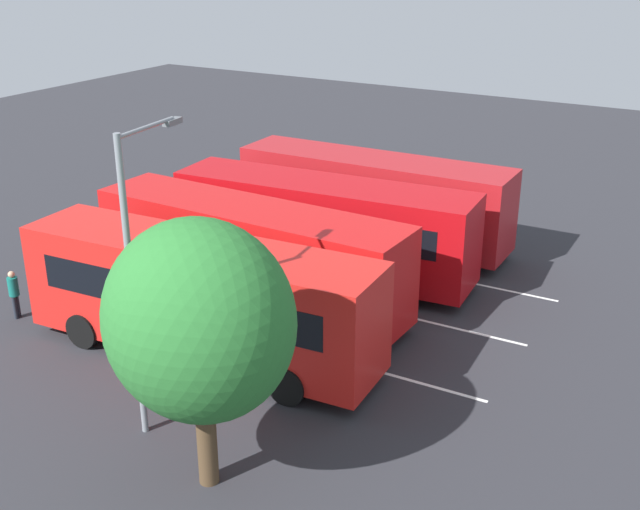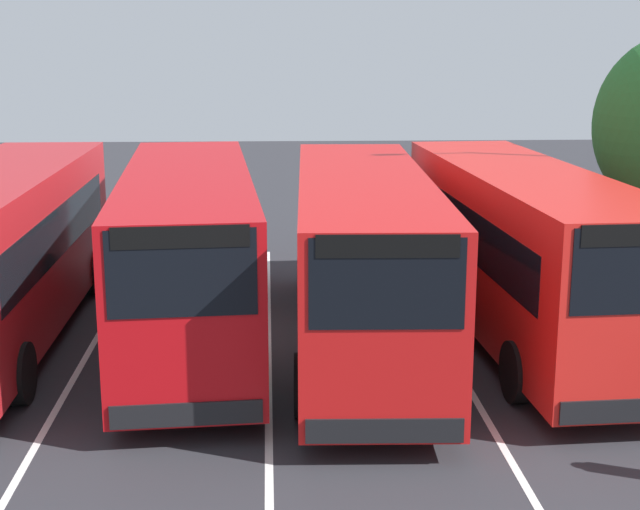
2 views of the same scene
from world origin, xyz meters
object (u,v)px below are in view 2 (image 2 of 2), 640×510
Objects in this scene: bus_far_left at (0,250)px; bus_center_right at (363,255)px; bus_far_right at (523,247)px; bus_center_left at (189,249)px.

bus_far_left is 7.17m from bus_center_right.
bus_far_right is (-0.56, 3.28, 0.00)m from bus_center_right.
bus_center_left is at bearing -99.90° from bus_center_right.
bus_far_right is (0.14, 6.69, 0.00)m from bus_center_left.
bus_center_right is at bearing 82.96° from bus_far_left.
bus_far_left is at bearing -94.67° from bus_far_right.
bus_far_right is at bearing 87.92° from bus_far_left.
bus_far_right is at bearing 84.24° from bus_center_left.
bus_center_right is at bearing 73.90° from bus_center_left.
bus_center_right is at bearing -83.92° from bus_far_right.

